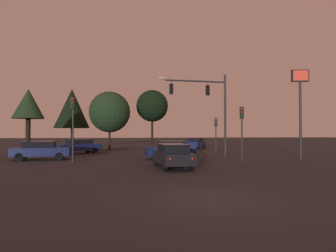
# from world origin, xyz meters

# --- Properties ---
(ground_plane) EXTENTS (168.00, 168.00, 0.00)m
(ground_plane) POSITION_xyz_m (0.00, 24.50, 0.00)
(ground_plane) COLOR black
(ground_plane) RESTS_ON ground
(traffic_signal_mast_arm) EXTENTS (6.23, 0.66, 7.49)m
(traffic_signal_mast_arm) POSITION_xyz_m (4.40, 15.85, 5.06)
(traffic_signal_mast_arm) COLOR #232326
(traffic_signal_mast_arm) RESTS_ON ground
(traffic_light_corner_left) EXTENTS (0.35, 0.38, 4.20)m
(traffic_light_corner_left) POSITION_xyz_m (5.88, 11.65, 2.98)
(traffic_light_corner_left) COLOR #232326
(traffic_light_corner_left) RESTS_ON ground
(traffic_light_corner_right) EXTENTS (0.37, 0.39, 3.73)m
(traffic_light_corner_right) POSITION_xyz_m (6.41, 19.81, 2.66)
(traffic_light_corner_right) COLOR #232326
(traffic_light_corner_right) RESTS_ON ground
(traffic_light_median) EXTENTS (0.35, 0.38, 4.86)m
(traffic_light_median) POSITION_xyz_m (-6.73, 12.96, 3.42)
(traffic_light_median) COLOR #232326
(traffic_light_median) RESTS_ON ground
(car_nearside_lane) EXTENTS (2.14, 4.67, 1.52)m
(car_nearside_lane) POSITION_xyz_m (0.11, 8.91, 0.80)
(car_nearside_lane) COLOR black
(car_nearside_lane) RESTS_ON ground
(car_crossing_left) EXTENTS (4.68, 2.22, 1.52)m
(car_crossing_left) POSITION_xyz_m (-9.71, 15.70, 0.80)
(car_crossing_left) COLOR #0F1947
(car_crossing_left) RESTS_ON ground
(car_crossing_right) EXTENTS (4.16, 2.10, 1.52)m
(car_crossing_right) POSITION_xyz_m (0.88, 14.68, 0.79)
(car_crossing_right) COLOR #0F1947
(car_crossing_right) RESTS_ON ground
(car_far_lane) EXTENTS (3.59, 4.34, 1.52)m
(car_far_lane) POSITION_xyz_m (6.53, 29.30, 0.79)
(car_far_lane) COLOR #0F1947
(car_far_lane) RESTS_ON ground
(car_parked_lot) EXTENTS (4.73, 3.93, 1.52)m
(car_parked_lot) POSITION_xyz_m (-7.74, 22.29, 0.80)
(car_parked_lot) COLOR #0F1947
(car_parked_lot) RESTS_ON ground
(store_sign_illuminated) EXTENTS (1.42, 0.49, 7.46)m
(store_sign_illuminated) POSITION_xyz_m (11.52, 12.94, 5.43)
(store_sign_illuminated) COLOR #232326
(store_sign_illuminated) RESTS_ON ground
(tree_behind_sign) EXTENTS (4.70, 4.70, 8.49)m
(tree_behind_sign) POSITION_xyz_m (1.06, 33.66, 6.12)
(tree_behind_sign) COLOR black
(tree_behind_sign) RESTS_ON ground
(tree_left_far) EXTENTS (5.02, 5.02, 8.54)m
(tree_left_far) POSITION_xyz_m (-10.53, 34.42, 5.69)
(tree_left_far) COLOR black
(tree_left_far) RESTS_ON ground
(tree_center_horizon) EXTENTS (3.30, 3.30, 6.95)m
(tree_center_horizon) POSITION_xyz_m (-13.22, 23.80, 5.25)
(tree_center_horizon) COLOR black
(tree_center_horizon) RESTS_ON ground
(tree_right_cluster) EXTENTS (5.35, 5.35, 7.57)m
(tree_right_cluster) POSITION_xyz_m (-4.91, 29.48, 4.89)
(tree_right_cluster) COLOR black
(tree_right_cluster) RESTS_ON ground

